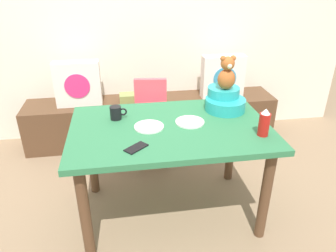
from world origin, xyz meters
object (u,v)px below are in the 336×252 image
at_px(dining_table, 170,139).
at_px(infant_seat_teal, 225,100).
at_px(dinner_plate_near, 149,126).
at_px(coffee_mug, 116,113).
at_px(ketchup_bottle, 264,123).
at_px(pillow_floral_right, 223,77).
at_px(teddy_bear, 227,74).
at_px(book_stack, 129,97).
at_px(pillow_floral_left, 78,84).
at_px(highchair, 151,111).
at_px(dinner_plate_far, 190,122).
at_px(cell_phone, 136,148).

height_order(dining_table, infant_seat_teal, infant_seat_teal).
distance_m(dining_table, dinner_plate_near, 0.18).
distance_m(infant_seat_teal, dinner_plate_near, 0.64).
xyz_separation_m(dining_table, dinner_plate_near, (-0.15, 0.00, 0.11)).
xyz_separation_m(coffee_mug, dinner_plate_near, (0.21, -0.17, -0.04)).
height_order(ketchup_bottle, coffee_mug, ketchup_bottle).
bearing_deg(dinner_plate_near, pillow_floral_right, 52.51).
height_order(teddy_bear, dinner_plate_near, teddy_bear).
xyz_separation_m(book_stack, ketchup_bottle, (0.80, -1.40, 0.33)).
relative_size(dining_table, dinner_plate_near, 6.76).
height_order(pillow_floral_left, highchair, pillow_floral_left).
distance_m(infant_seat_teal, teddy_bear, 0.21).
relative_size(teddy_bear, ketchup_bottle, 1.35).
height_order(pillow_floral_right, dining_table, pillow_floral_right).
height_order(book_stack, infant_seat_teal, infant_seat_teal).
distance_m(book_stack, dinner_plate_near, 1.21).
distance_m(ketchup_bottle, dinner_plate_far, 0.50).
bearing_deg(pillow_floral_right, teddy_bear, -107.39).
distance_m(teddy_bear, cell_phone, 0.89).
bearing_deg(pillow_floral_left, infant_seat_teal, -38.65).
xyz_separation_m(highchair, dinner_plate_far, (0.20, -0.72, 0.22)).
xyz_separation_m(highchair, teddy_bear, (0.51, -0.53, 0.50)).
bearing_deg(highchair, cell_phone, -100.60).
relative_size(pillow_floral_left, dinner_plate_far, 2.20).
xyz_separation_m(dining_table, infant_seat_teal, (0.45, 0.22, 0.18)).
distance_m(pillow_floral_left, infant_seat_teal, 1.51).
bearing_deg(infant_seat_teal, pillow_floral_right, 72.60).
xyz_separation_m(coffee_mug, dinner_plate_far, (0.50, -0.14, -0.04)).
xyz_separation_m(pillow_floral_left, ketchup_bottle, (1.29, -1.38, 0.15)).
height_order(pillow_floral_right, book_stack, pillow_floral_right).
height_order(book_stack, highchair, highchair).
xyz_separation_m(infant_seat_teal, dinner_plate_near, (-0.59, -0.22, -0.07)).
relative_size(dining_table, coffee_mug, 11.27).
height_order(highchair, dinner_plate_near, highchair).
bearing_deg(book_stack, dining_table, -78.84).
distance_m(dining_table, cell_phone, 0.38).
relative_size(pillow_floral_right, teddy_bear, 1.76).
xyz_separation_m(book_stack, coffee_mug, (-0.13, -1.02, 0.29)).
bearing_deg(coffee_mug, dining_table, -25.25).
bearing_deg(pillow_floral_right, book_stack, 178.77).
bearing_deg(dining_table, cell_phone, -133.56).
height_order(pillow_floral_left, coffee_mug, pillow_floral_left).
bearing_deg(dining_table, highchair, 94.56).
distance_m(pillow_floral_left, ketchup_bottle, 1.90).
xyz_separation_m(teddy_bear, dinner_plate_near, (-0.59, -0.22, -0.27)).
relative_size(highchair, ketchup_bottle, 4.27).
relative_size(pillow_floral_right, dinner_plate_far, 2.20).
distance_m(dining_table, teddy_bear, 0.63).
xyz_separation_m(pillow_floral_left, coffee_mug, (0.37, -0.99, 0.11)).
bearing_deg(ketchup_bottle, pillow_floral_right, 82.61).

